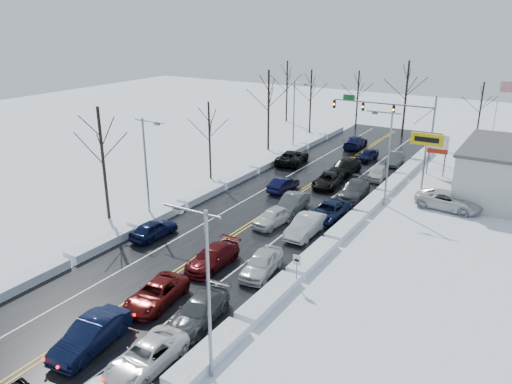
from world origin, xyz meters
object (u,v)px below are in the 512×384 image
Objects in this scene: traffic_signal_mast at (393,113)px; flagpole at (497,116)px; tires_plus_sign at (427,143)px; oncoming_car_0 at (283,191)px.

flagpole reaches higher than traffic_signal_mast.
flagpole is at bearing 9.73° from traffic_signal_mast.
oncoming_car_0 is at bearing -148.32° from tires_plus_sign.
tires_plus_sign is at bearing -59.54° from traffic_signal_mast.
oncoming_car_0 is (-16.82, -21.50, -5.93)m from flagpole.
flagpole is 2.35× the size of oncoming_car_0.
tires_plus_sign reaches higher than oncoming_car_0.
tires_plus_sign is at bearing -108.44° from flagpole.
traffic_signal_mast reaches higher than oncoming_car_0.
tires_plus_sign is 15.12m from oncoming_car_0.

